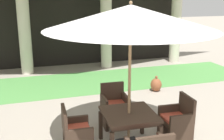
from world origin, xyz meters
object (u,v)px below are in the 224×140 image
patio_table_mid_left (129,117)px  patio_chair_mid_left_north (115,107)px  patio_chair_mid_left_east (177,121)px  patio_umbrella_mid_left (131,18)px  terracotta_urn (156,85)px  patio_chair_mid_left_west (75,133)px

patio_table_mid_left → patio_chair_mid_left_north: patio_chair_mid_left_north is taller
patio_table_mid_left → patio_chair_mid_left_east: 1.02m
patio_umbrella_mid_left → patio_chair_mid_left_east: size_ratio=3.22×
terracotta_urn → patio_chair_mid_left_west: bearing=-137.1°
patio_chair_mid_left_north → patio_umbrella_mid_left: bearing=90.0°
patio_chair_mid_left_west → patio_chair_mid_left_north: bearing=134.9°
patio_umbrella_mid_left → patio_chair_mid_left_north: bearing=87.4°
patio_table_mid_left → patio_umbrella_mid_left: size_ratio=0.33×
patio_chair_mid_left_west → terracotta_urn: bearing=135.5°
patio_chair_mid_left_north → patio_chair_mid_left_east: patio_chair_mid_left_east is taller
patio_umbrella_mid_left → patio_chair_mid_left_west: size_ratio=3.27×
patio_umbrella_mid_left → patio_chair_mid_left_east: (1.00, -0.05, -2.02)m
patio_table_mid_left → patio_umbrella_mid_left: (-0.00, 0.00, 1.83)m
patio_chair_mid_left_east → patio_chair_mid_left_west: patio_chair_mid_left_east is taller
patio_umbrella_mid_left → patio_chair_mid_left_west: (-1.00, 0.05, -2.02)m
patio_table_mid_left → patio_chair_mid_left_west: 1.02m
patio_umbrella_mid_left → terracotta_urn: patio_umbrella_mid_left is taller
patio_chair_mid_left_north → patio_chair_mid_left_east: size_ratio=0.99×
patio_chair_mid_left_north → terracotta_urn: bearing=-134.2°
patio_umbrella_mid_left → patio_chair_mid_left_east: 2.25m
patio_chair_mid_left_west → patio_umbrella_mid_left: bearing=90.0°
patio_chair_mid_left_east → terracotta_urn: bearing=-15.6°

